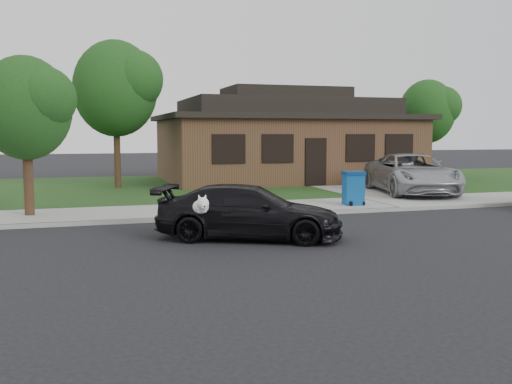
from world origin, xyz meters
name	(u,v)px	position (x,y,z in m)	size (l,w,h in m)	color
ground	(341,236)	(0.00, 0.00, 0.00)	(120.00, 120.00, 0.00)	black
sidewalk	(274,208)	(0.00, 5.00, 0.06)	(60.00, 3.00, 0.12)	gray
curb	(291,214)	(0.00, 3.50, 0.06)	(60.00, 0.12, 0.12)	gray
lawn	(218,186)	(0.00, 13.00, 0.07)	(60.00, 13.00, 0.13)	#193814
driveway	(366,188)	(6.00, 10.00, 0.07)	(4.50, 13.00, 0.14)	gray
sedan	(249,212)	(-2.25, 0.32, 0.64)	(4.75, 3.47, 1.28)	black
minivan	(411,173)	(6.43, 7.09, 0.92)	(2.57, 5.58, 1.55)	#A8AAAF
recycling_bin	(353,188)	(2.63, 4.57, 0.68)	(0.77, 0.78, 1.12)	#0C488B
house	(285,140)	(4.00, 15.00, 2.13)	(12.60, 8.60, 4.65)	#422B1C
tree_0	(120,87)	(-4.34, 12.88, 4.48)	(3.78, 3.60, 6.34)	#332114
tree_1	(430,110)	(12.14, 14.40, 3.71)	(3.15, 3.00, 5.25)	#332114
tree_2	(30,106)	(-7.38, 5.11, 3.27)	(2.73, 2.60, 4.59)	#332114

